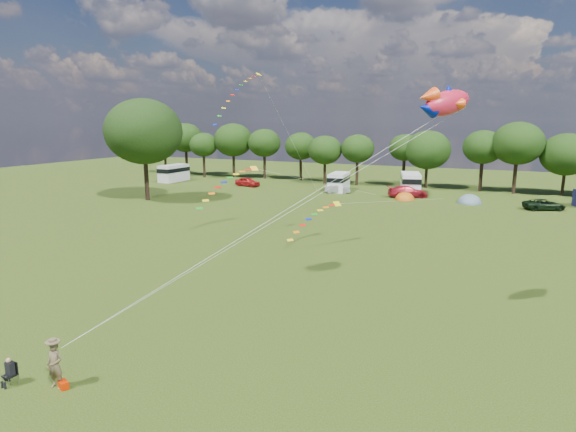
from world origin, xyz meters
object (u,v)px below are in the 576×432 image
at_px(car_c, 408,192).
at_px(kite_flyer, 55,365).
at_px(car_b, 337,189).
at_px(campervan_b, 339,181).
at_px(big_tree, 144,132).
at_px(tent_orange, 405,200).
at_px(tent_greyblue, 469,203).
at_px(car_a, 248,182).
at_px(fish_kite, 443,103).
at_px(campervan_c, 410,183).
at_px(campervan_a, 174,172).
at_px(camp_chair, 10,368).
at_px(car_d, 544,205).

distance_m(car_c, kite_flyer, 54.66).
relative_size(car_b, campervan_b, 0.60).
xyz_separation_m(big_tree, car_c, (31.00, 17.06, -8.23)).
xyz_separation_m(tent_orange, tent_greyblue, (8.08, 0.83, -0.00)).
distance_m(car_c, campervan_b, 10.73).
bearing_deg(campervan_b, tent_orange, -117.49).
distance_m(car_a, kite_flyer, 59.45).
relative_size(tent_greyblue, fish_kite, 1.00).
bearing_deg(campervan_c, campervan_a, 79.78).
distance_m(car_b, tent_greyblue, 18.33).
relative_size(campervan_b, fish_kite, 1.71).
relative_size(campervan_b, tent_orange, 2.00).
bearing_deg(kite_flyer, camp_chair, -168.99).
bearing_deg(camp_chair, car_d, 72.17).
distance_m(campervan_a, fish_kite, 65.35).
distance_m(campervan_b, campervan_c, 10.41).
height_order(big_tree, kite_flyer, big_tree).
bearing_deg(big_tree, kite_flyer, -53.31).
distance_m(big_tree, car_a, 20.07).
xyz_separation_m(big_tree, tent_orange, (31.11, 14.60, -9.00)).
height_order(car_c, tent_orange, car_c).
height_order(campervan_b, kite_flyer, campervan_b).
relative_size(big_tree, campervan_a, 2.25).
xyz_separation_m(car_c, camp_chair, (-4.90, -55.18, -0.08)).
bearing_deg(campervan_a, car_c, -90.12).
distance_m(campervan_b, tent_greyblue, 19.11).
relative_size(car_c, fish_kite, 1.55).
relative_size(car_d, kite_flyer, 2.43).
relative_size(campervan_b, kite_flyer, 2.97).
relative_size(car_a, fish_kite, 1.29).
height_order(car_d, camp_chair, car_d).
distance_m(campervan_c, tent_orange, 6.09).
height_order(big_tree, car_b, big_tree).
xyz_separation_m(big_tree, car_d, (47.60, 14.28, -8.37)).
bearing_deg(camp_chair, fish_kite, 49.82).
bearing_deg(kite_flyer, car_c, 79.94).
distance_m(car_d, campervan_b, 27.56).
height_order(tent_greyblue, fish_kite, fish_kite).
height_order(car_c, campervan_a, campervan_a).
bearing_deg(car_c, tent_greyblue, -126.11).
bearing_deg(kite_flyer, car_a, 105.46).
xyz_separation_m(car_c, kite_flyer, (-3.04, -54.58, 0.19)).
height_order(car_c, campervan_b, campervan_b).
distance_m(car_d, campervan_c, 18.05).
bearing_deg(car_d, campervan_b, 58.00).
height_order(big_tree, tent_orange, big_tree).
distance_m(campervan_c, camp_chair, 58.76).
bearing_deg(fish_kite, campervan_c, 48.91).
bearing_deg(tent_orange, fish_kite, -76.44).
bearing_deg(car_c, tent_orange, 157.73).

